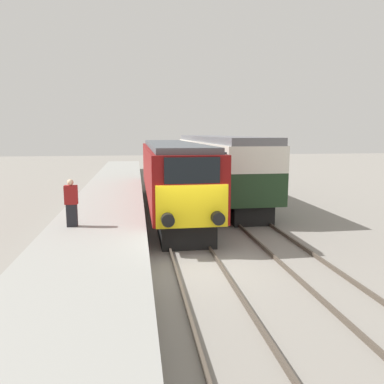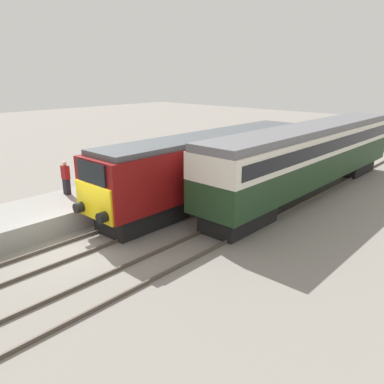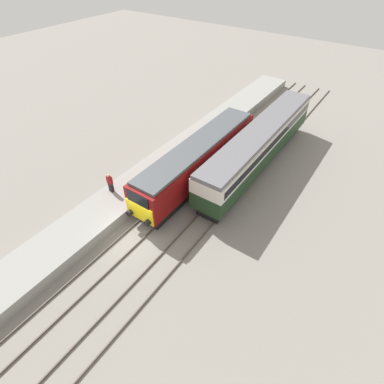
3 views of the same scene
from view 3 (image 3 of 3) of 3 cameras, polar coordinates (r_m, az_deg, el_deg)
ground_plane at (r=22.36m, az=-11.22°, el=-8.52°), size 120.00×120.00×0.00m
platform_left at (r=27.98m, az=-5.03°, el=5.32°), size 3.50×50.00×0.93m
rails_near_track at (r=24.78m, az=-3.35°, el=-1.30°), size 1.51×60.00×0.14m
rails_far_track at (r=23.39m, az=3.31°, el=-4.51°), size 1.50×60.00×0.14m
locomotive at (r=25.71m, az=1.19°, el=6.32°), size 2.70×15.25×3.70m
passenger_carriage at (r=27.83m, az=12.70°, el=9.05°), size 2.75×18.05×4.00m
person_on_platform at (r=24.52m, az=-15.33°, el=1.69°), size 0.44×0.26×1.69m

